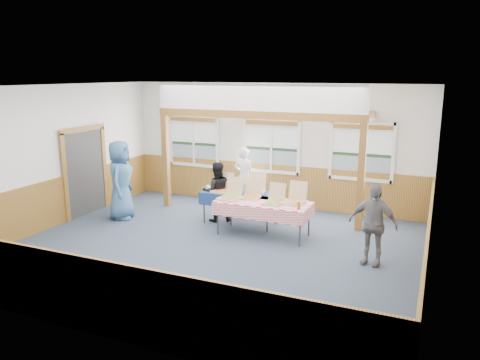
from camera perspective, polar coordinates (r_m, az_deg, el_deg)
name	(u,v)px	position (r m, az deg, el deg)	size (l,w,h in m)	color
floor	(213,248)	(9.54, -3.31, -8.27)	(8.00, 8.00, 0.00)	#2C3548
ceiling	(211,86)	(8.90, -3.58, 11.32)	(8.00, 8.00, 0.00)	white
wall_back	(272,145)	(12.26, 3.93, 4.24)	(8.00, 8.00, 0.00)	silver
wall_front	(88,222)	(6.26, -18.02, -4.86)	(8.00, 8.00, 0.00)	silver
wall_left	(54,156)	(11.43, -21.69, 2.71)	(8.00, 8.00, 0.00)	silver
wall_right	(434,190)	(8.15, 22.57, -1.17)	(8.00, 8.00, 0.00)	silver
wainscot_back	(271,185)	(12.44, 3.82, -0.56)	(7.98, 0.05, 1.10)	brown
wainscot_front	(95,297)	(6.66, -17.23, -13.44)	(7.98, 0.05, 1.10)	brown
wainscot_left	(59,201)	(11.63, -21.17, -2.39)	(0.05, 6.98, 1.10)	brown
wainscot_right	(427,251)	(8.45, 21.79, -8.08)	(0.05, 6.98, 1.10)	brown
cased_opening	(85,172)	(12.14, -18.37, 0.88)	(0.06, 1.30, 2.10)	#323232
window_left	(194,138)	(13.15, -5.66, 5.14)	(1.56, 0.10, 1.46)	white
window_mid	(272,143)	(12.21, 3.87, 4.58)	(1.56, 0.10, 1.46)	white
window_right	(362,148)	(11.66, 14.61, 3.79)	(1.56, 0.10, 1.46)	white
post_left	(166,161)	(12.34, -9.01, 2.28)	(0.15, 0.15, 2.40)	brown
post_right	(361,178)	(10.59, 14.55, 0.26)	(0.15, 0.15, 2.40)	brown
cross_beam	(256,115)	(11.04, 1.91, 7.95)	(5.15, 0.18, 0.18)	brown
table_left	(240,195)	(10.80, -0.03, -1.81)	(1.91, 1.47, 0.76)	#323232
table_right	(263,204)	(10.04, 2.86, -2.94)	(2.19, 1.50, 0.76)	#323232
pizza_box_a	(222,189)	(10.83, -2.18, -1.09)	(0.43, 0.51, 0.42)	tan
pizza_box_b	(256,189)	(10.79, 1.98, -1.15)	(0.48, 0.54, 0.43)	tan
pizza_box_c	(230,196)	(10.19, -1.24, -1.98)	(0.49, 0.56, 0.45)	tan
pizza_box_d	(251,195)	(10.30, 1.39, -1.83)	(0.44, 0.51, 0.42)	tan
pizza_box_e	(273,201)	(9.85, 4.10, -2.56)	(0.43, 0.50, 0.41)	tan
pizza_box_f	(295,200)	(9.94, 6.69, -2.46)	(0.43, 0.51, 0.44)	tan
veggie_tray	(211,188)	(11.09, -3.59, -0.96)	(0.40, 0.40, 0.09)	black
drink_glass	(298,206)	(9.52, 7.14, -3.11)	(0.07, 0.07, 0.15)	#A7631B
woman_white	(244,177)	(12.15, 0.51, 0.32)	(0.58, 0.38, 1.59)	white
woman_black	(217,192)	(11.03, -2.85, -1.44)	(0.69, 0.54, 1.43)	black
man_blue	(120,180)	(11.53, -14.36, 0.01)	(0.93, 0.60, 1.90)	#365E87
person_grey	(373,224)	(8.87, 15.87, -5.18)	(0.90, 0.37, 1.53)	slate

